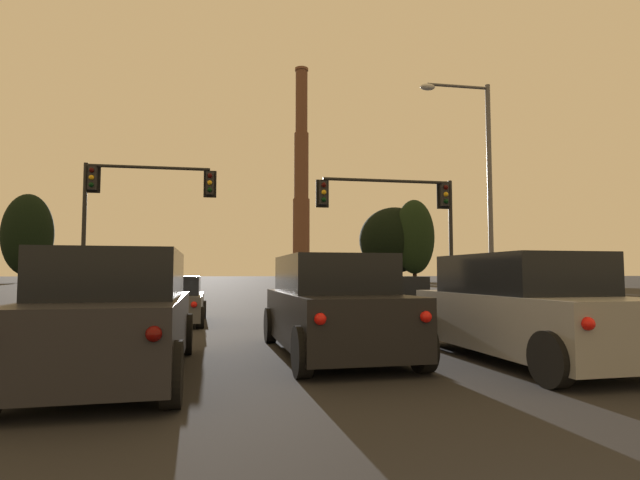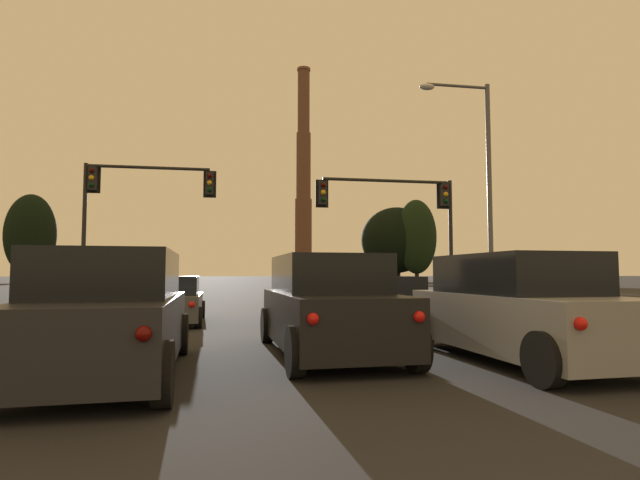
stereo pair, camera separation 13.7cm
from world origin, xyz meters
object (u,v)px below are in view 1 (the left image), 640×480
at_px(sedan_right_lane_front, 393,301).
at_px(traffic_light_overhead_right, 406,208).
at_px(suv_right_lane_second, 522,309).
at_px(traffic_light_overhead_left, 129,198).
at_px(hatchback_left_lane_front, 173,302).
at_px(street_lamp, 480,172).
at_px(suv_center_lane_second, 332,306).
at_px(smokestack, 301,195).
at_px(suv_left_lane_second, 116,315).

distance_m(sedan_right_lane_front, traffic_light_overhead_right, 8.14).
xyz_separation_m(suv_right_lane_second, traffic_light_overhead_left, (-9.53, 15.03, 3.99)).
height_order(hatchback_left_lane_front, traffic_light_overhead_left, traffic_light_overhead_left).
distance_m(hatchback_left_lane_front, street_lamp, 13.23).
distance_m(suv_center_lane_second, smokestack, 129.98).
xyz_separation_m(suv_center_lane_second, hatchback_left_lane_front, (-3.60, 6.50, -0.23)).
xyz_separation_m(suv_center_lane_second, suv_left_lane_second, (-3.56, -1.43, 0.00)).
distance_m(suv_left_lane_second, hatchback_left_lane_front, 7.94).
height_order(suv_center_lane_second, traffic_light_overhead_right, traffic_light_overhead_right).
distance_m(sedan_right_lane_front, traffic_light_overhead_left, 13.22).
distance_m(sedan_right_lane_front, street_lamp, 8.31).
distance_m(suv_right_lane_second, street_lamp, 12.92).
bearing_deg(suv_center_lane_second, smokestack, 79.90).
xyz_separation_m(sedan_right_lane_front, street_lamp, (5.17, 4.11, 5.04)).
bearing_deg(smokestack, sedan_right_lane_front, -96.62).
distance_m(suv_left_lane_second, sedan_right_lane_front, 9.61).
bearing_deg(street_lamp, suv_right_lane_second, -114.94).
height_order(suv_right_lane_second, hatchback_left_lane_front, suv_right_lane_second).
relative_size(suv_center_lane_second, traffic_light_overhead_right, 0.77).
height_order(suv_right_lane_second, smokestack, smokestack).
bearing_deg(suv_left_lane_second, smokestack, 78.21).
bearing_deg(hatchback_left_lane_front, suv_right_lane_second, -50.70).
relative_size(suv_center_lane_second, smokestack, 0.08).
xyz_separation_m(traffic_light_overhead_left, street_lamp, (14.59, -4.16, 0.83)).
distance_m(hatchback_left_lane_front, traffic_light_overhead_right, 11.70).
height_order(suv_left_lane_second, hatchback_left_lane_front, suv_left_lane_second).
distance_m(hatchback_left_lane_front, traffic_light_overhead_left, 8.89).
bearing_deg(smokestack, suv_right_lane_second, -96.23).
bearing_deg(hatchback_left_lane_front, smokestack, 78.33).
distance_m(suv_center_lane_second, suv_right_lane_second, 3.38).
distance_m(suv_right_lane_second, traffic_light_overhead_left, 18.24).
xyz_separation_m(suv_left_lane_second, traffic_light_overhead_right, (9.47, 13.58, 3.58)).
height_order(suv_left_lane_second, sedan_right_lane_front, suv_left_lane_second).
bearing_deg(smokestack, hatchback_left_lane_front, -99.77).
bearing_deg(sedan_right_lane_front, suv_center_lane_second, -120.91).
relative_size(traffic_light_overhead_left, street_lamp, 0.67).
bearing_deg(suv_left_lane_second, traffic_light_overhead_right, 52.48).
xyz_separation_m(sedan_right_lane_front, hatchback_left_lane_front, (-6.65, 0.96, -0.00)).
xyz_separation_m(suv_center_lane_second, sedan_right_lane_front, (3.04, 5.54, -0.23)).
distance_m(traffic_light_overhead_right, smokestack, 116.81).
bearing_deg(suv_center_lane_second, traffic_light_overhead_left, 112.36).
bearing_deg(sedan_right_lane_front, suv_right_lane_second, -91.19).
distance_m(traffic_light_overhead_left, street_lamp, 15.19).
height_order(hatchback_left_lane_front, street_lamp, street_lamp).
relative_size(suv_left_lane_second, traffic_light_overhead_right, 0.77).
height_order(suv_left_lane_second, smokestack, smokestack).
height_order(sedan_right_lane_front, smokestack, smokestack).
bearing_deg(suv_center_lane_second, suv_right_lane_second, -23.53).
bearing_deg(sedan_right_lane_front, street_lamp, 36.37).
xyz_separation_m(traffic_light_overhead_left, smokestack, (23.51, 113.07, 18.40)).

